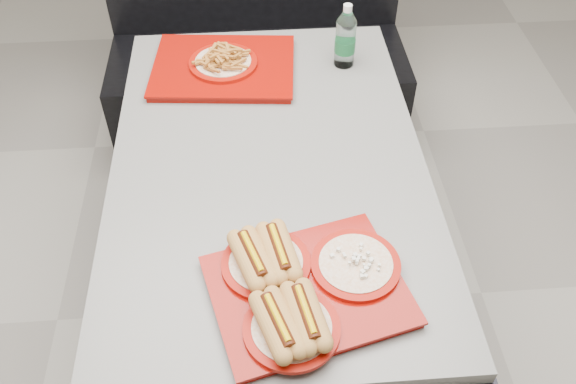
{
  "coord_description": "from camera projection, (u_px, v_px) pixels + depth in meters",
  "views": [
    {
      "loc": [
        -0.04,
        -1.28,
        1.95
      ],
      "look_at": [
        0.04,
        -0.21,
        0.83
      ],
      "focal_mm": 38.0,
      "sensor_mm": 36.0,
      "label": 1
    }
  ],
  "objects": [
    {
      "name": "booth_bench",
      "position": [
        258.0,
        53.0,
        2.76
      ],
      "size": [
        1.3,
        0.57,
        1.35
      ],
      "color": "black",
      "rests_on": "ground"
    },
    {
      "name": "ground",
      "position": [
        273.0,
        306.0,
        2.29
      ],
      "size": [
        6.0,
        6.0,
        0.0
      ],
      "primitive_type": "plane",
      "color": "gray",
      "rests_on": "ground"
    },
    {
      "name": "water_bottle",
      "position": [
        345.0,
        39.0,
        2.02
      ],
      "size": [
        0.07,
        0.07,
        0.22
      ],
      "rotation": [
        0.0,
        0.0,
        0.02
      ],
      "color": "silver",
      "rests_on": "diner_table"
    },
    {
      "name": "tray_far",
      "position": [
        223.0,
        64.0,
        2.04
      ],
      "size": [
        0.5,
        0.41,
        0.09
      ],
      "rotation": [
        0.0,
        0.0,
        -0.09
      ],
      "color": "#840A03",
      "rests_on": "diner_table"
    },
    {
      "name": "diner_table",
      "position": [
        270.0,
        200.0,
        1.87
      ],
      "size": [
        0.92,
        1.42,
        0.75
      ],
      "color": "black",
      "rests_on": "ground"
    },
    {
      "name": "tray_near",
      "position": [
        300.0,
        287.0,
        1.4
      ],
      "size": [
        0.52,
        0.45,
        0.1
      ],
      "rotation": [
        0.0,
        0.0,
        0.25
      ],
      "color": "#840A03",
      "rests_on": "diner_table"
    }
  ]
}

